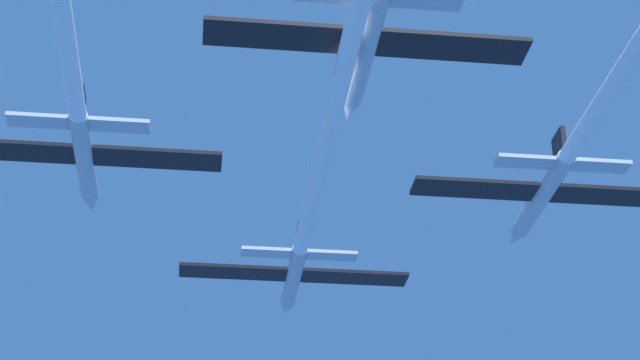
{
  "coord_description": "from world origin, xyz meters",
  "views": [
    {
      "loc": [
        -6.58,
        -69.33,
        -29.87
      ],
      "look_at": [
        -0.09,
        -12.76,
        -0.13
      ],
      "focal_mm": 62.52,
      "sensor_mm": 36.0,
      "label": 1
    }
  ],
  "objects": [
    {
      "name": "jet_left_wing",
      "position": [
        -13.55,
        -23.87,
        0.38
      ],
      "size": [
        15.51,
        42.39,
        2.57
      ],
      "color": "#B2BAC6"
    },
    {
      "name": "jet_right_wing",
      "position": [
        12.94,
        -26.28,
        -0.55
      ],
      "size": [
        15.51,
        47.48,
        2.57
      ],
      "color": "#B2BAC6"
    },
    {
      "name": "jet_lead",
      "position": [
        -0.37,
        -9.21,
        -0.61
      ],
      "size": [
        15.51,
        40.06,
        2.57
      ],
      "color": "#B2BAC6"
    }
  ]
}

